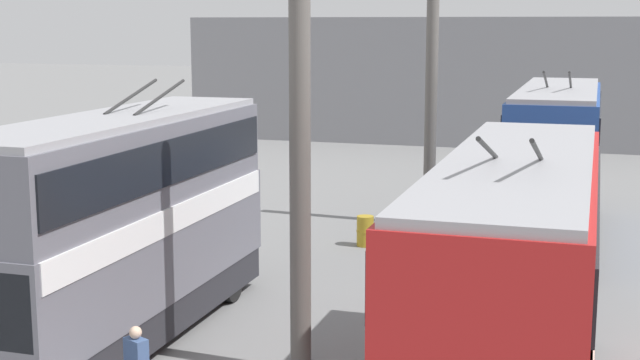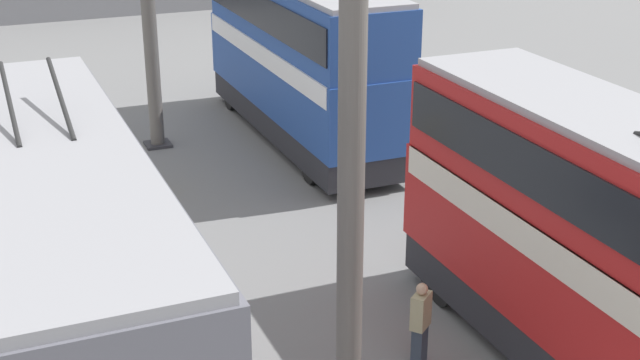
# 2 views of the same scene
# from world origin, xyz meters

# --- Properties ---
(depot_back_wall) EXTENTS (0.50, 36.00, 7.13)m
(depot_back_wall) POSITION_xyz_m (37.32, 0.00, 3.56)
(depot_back_wall) COLOR gray
(depot_back_wall) RESTS_ON ground_plane
(support_column_near) EXTENTS (0.74, 0.74, 8.00)m
(support_column_near) POSITION_xyz_m (3.98, 0.00, 3.88)
(support_column_near) COLOR #605B56
(support_column_near) RESTS_ON ground_plane
(support_column_far) EXTENTS (0.74, 0.74, 8.00)m
(support_column_far) POSITION_xyz_m (17.69, 0.00, 3.88)
(support_column_far) COLOR #605B56
(support_column_far) RESTS_ON ground_plane
(bus_left_near) EXTENTS (10.27, 2.54, 5.30)m
(bus_left_near) POSITION_xyz_m (2.57, -4.17, 2.67)
(bus_left_near) COLOR black
(bus_left_near) RESTS_ON ground_plane
(bus_left_far) EXTENTS (10.11, 2.54, 5.46)m
(bus_left_far) POSITION_xyz_m (16.68, -4.17, 2.75)
(bus_left_far) COLOR black
(bus_left_far) RESTS_ON ground_plane
(bus_right_far) EXTENTS (9.72, 2.54, 5.52)m
(bus_right_far) POSITION_xyz_m (4.51, 4.17, 2.79)
(bus_right_far) COLOR black
(bus_right_far) RESTS_ON ground_plane
(person_by_left_row) EXTENTS (0.45, 0.48, 1.59)m
(person_by_left_row) POSITION_xyz_m (4.61, -1.65, 0.83)
(person_by_left_row) COLOR #384251
(person_by_left_row) RESTS_ON ground_plane
(oil_drum) EXTENTS (0.55, 0.55, 0.94)m
(oil_drum) POSITION_xyz_m (14.18, 1.33, 0.47)
(oil_drum) COLOR #B28E23
(oil_drum) RESTS_ON ground_plane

